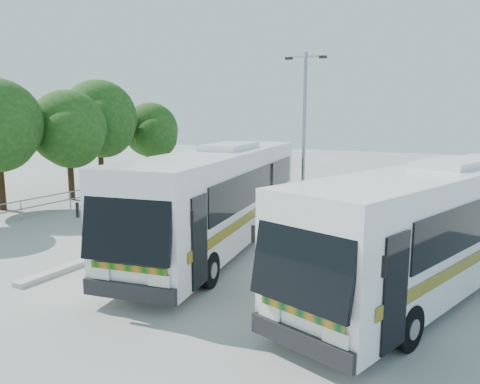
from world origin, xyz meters
The scene contains 9 objects.
ground centered at (0.00, 0.00, 0.00)m, with size 100.00×100.00×0.00m, color #A2A29D.
kerb_divider centered at (-2.30, 2.00, 0.07)m, with size 0.40×16.00×0.15m, color #B2B2AD.
railing centered at (-10.00, 4.00, 0.74)m, with size 0.06×22.00×1.00m.
tree_far_c centered at (-12.12, 5.10, 4.26)m, with size 4.97×4.69×6.49m.
tree_far_d centered at (-13.31, 8.80, 4.82)m, with size 5.62×5.30×7.33m.
tree_far_e centered at (-12.63, 13.30, 3.89)m, with size 4.54×4.28×5.92m.
coach_main centered at (0.75, 0.69, 2.03)m, with size 4.90×13.59×3.70m.
coach_adjacent centered at (8.52, -0.16, 1.94)m, with size 6.21×12.92×3.54m.
lamppost centered at (2.00, 6.30, 4.33)m, with size 1.92×0.44×7.85m.
Camera 1 is at (9.75, -14.44, 5.09)m, focal length 35.00 mm.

